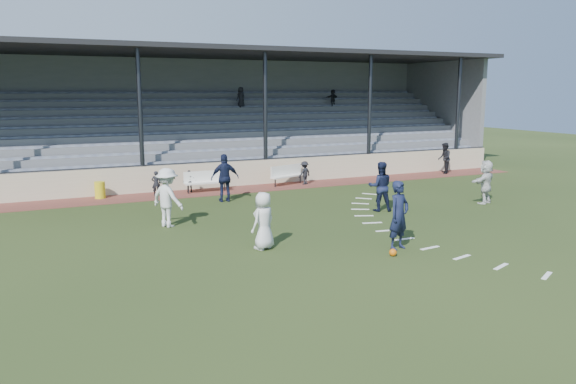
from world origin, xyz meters
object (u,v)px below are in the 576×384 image
(player_navy_lead, at_px, (399,215))
(bench_left, at_px, (206,179))
(trash_bin, at_px, (100,190))
(player_white_lead, at_px, (264,221))
(bench_right, at_px, (287,173))
(football, at_px, (393,252))
(official, at_px, (444,158))

(player_navy_lead, bearing_deg, bench_left, 85.24)
(trash_bin, bearing_deg, player_white_lead, -71.24)
(trash_bin, distance_m, player_white_lead, 10.66)
(trash_bin, relative_size, player_white_lead, 0.42)
(bench_right, xyz_separation_m, trash_bin, (-8.74, 0.12, -0.21))
(football, bearing_deg, official, 45.26)
(bench_left, bearing_deg, player_navy_lead, -78.04)
(football, distance_m, official, 16.78)
(player_white_lead, xyz_separation_m, player_navy_lead, (3.56, -1.65, 0.16))
(bench_left, xyz_separation_m, player_navy_lead, (2.42, -11.35, 0.42))
(bench_right, height_order, trash_bin, bench_right)
(football, height_order, player_navy_lead, player_navy_lead)
(player_navy_lead, bearing_deg, official, 28.51)
(bench_left, relative_size, player_white_lead, 1.19)
(football, distance_m, player_navy_lead, 1.20)
(bench_left, height_order, trash_bin, bench_left)
(player_white_lead, bearing_deg, official, -173.95)
(bench_right, relative_size, trash_bin, 2.83)
(trash_bin, distance_m, official, 18.23)
(bench_right, bearing_deg, official, -20.61)
(bench_right, relative_size, player_white_lead, 1.20)
(bench_left, relative_size, bench_right, 0.99)
(player_navy_lead, xyz_separation_m, official, (11.23, 11.35, -0.13))
(player_white_lead, bearing_deg, bench_left, -123.93)
(bench_left, bearing_deg, player_white_lead, -96.79)
(bench_left, height_order, official, official)
(official, bearing_deg, bench_right, -57.34)
(bench_left, distance_m, trash_bin, 4.59)
(football, bearing_deg, player_white_lead, 143.68)
(player_navy_lead, height_order, official, player_navy_lead)
(official, bearing_deg, player_white_lead, -22.55)
(bench_right, xyz_separation_m, football, (-2.32, -12.16, -0.48))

